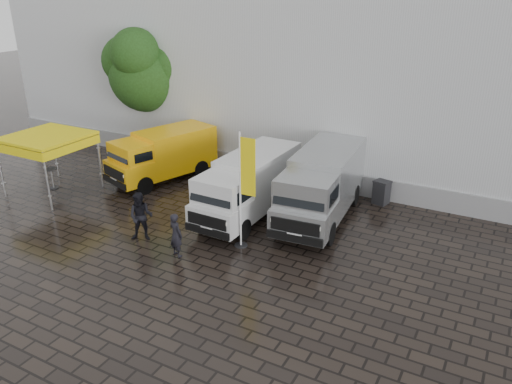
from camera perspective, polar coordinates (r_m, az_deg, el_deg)
ground at (r=18.74m, az=-4.43°, el=-7.07°), size 120.00×120.00×0.00m
exhibition_hall at (r=30.56m, az=15.67°, el=15.73°), size 44.00×16.00×12.00m
hall_plinth at (r=24.27m, az=9.76°, el=1.14°), size 44.00×0.15×1.00m
van_yellow at (r=25.59m, az=-10.65°, el=4.02°), size 3.64×5.82×2.51m
van_white at (r=21.10m, az=-0.90°, el=0.54°), size 2.16×6.15×2.65m
van_silver at (r=21.01m, az=7.51°, el=0.56°), size 2.78×6.80×2.87m
canopy_tent at (r=25.14m, az=-22.88°, el=5.62°), size 3.33×3.33×2.83m
flagpole at (r=18.10m, az=-1.32°, el=0.65°), size 0.88×0.50×4.52m
tree at (r=29.65m, az=-12.44°, el=13.49°), size 4.17×4.21×7.48m
cocktail_table at (r=26.26m, az=-22.25°, el=1.45°), size 0.60×0.60×1.03m
wheelie_bin at (r=23.32m, az=14.15°, el=-0.02°), size 0.80×0.80×1.10m
person_front at (r=18.42m, az=-9.14°, el=-4.85°), size 0.71×0.57×1.70m
person_tent at (r=19.76m, az=-13.00°, el=-2.76°), size 1.18×1.09×1.96m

